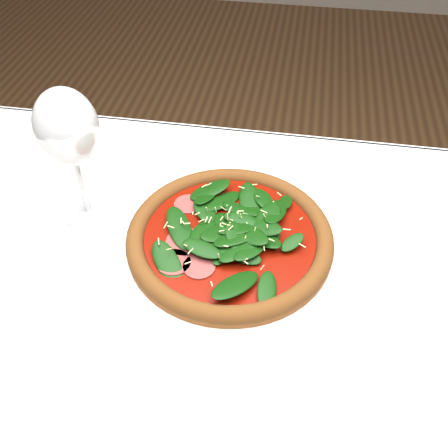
# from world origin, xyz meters

# --- Properties ---
(dining_table) EXTENTS (1.21, 0.81, 0.75)m
(dining_table) POSITION_xyz_m (0.00, 0.00, 0.65)
(dining_table) COLOR white
(dining_table) RESTS_ON ground
(plate) EXTENTS (0.35, 0.35, 0.01)m
(plate) POSITION_xyz_m (-0.04, 0.09, 0.76)
(plate) COLOR white
(plate) RESTS_ON dining_table
(pizza) EXTENTS (0.39, 0.39, 0.04)m
(pizza) POSITION_xyz_m (-0.04, 0.09, 0.78)
(pizza) COLOR #A15927
(pizza) RESTS_ON plate
(wine_glass) EXTENTS (0.09, 0.09, 0.22)m
(wine_glass) POSITION_xyz_m (-0.27, 0.13, 0.90)
(wine_glass) COLOR silver
(wine_glass) RESTS_ON dining_table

